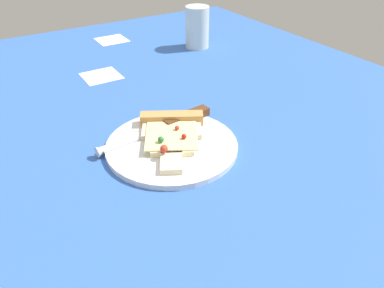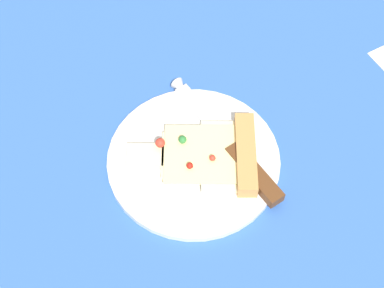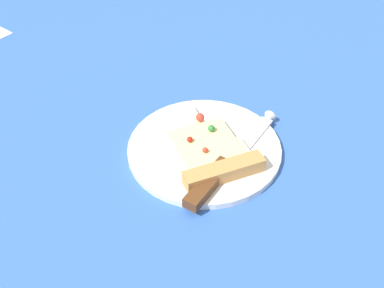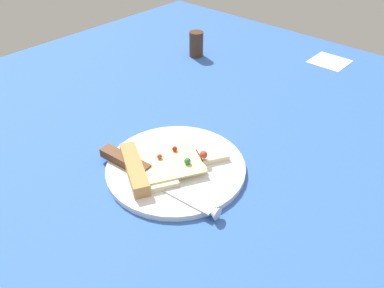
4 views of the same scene
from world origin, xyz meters
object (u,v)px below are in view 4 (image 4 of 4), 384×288
plate (176,167)px  pepper_shaker (196,44)px  knife (144,173)px  pizza_slice (161,165)px

plate → pepper_shaker: size_ratio=3.58×
knife → pepper_shaker: 50.94cm
knife → plate: bearing=155.4°
pizza_slice → plate: bearing=90.3°
plate → pepper_shaker: bearing=37.3°
plate → pizza_slice: (-2.23, 1.24, 1.31)cm
plate → knife: bearing=161.0°
pizza_slice → pepper_shaker: bearing=154.0°
plate → knife: knife is taller
pizza_slice → pepper_shaker: (39.97, 27.51, 1.47)cm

